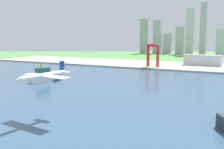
% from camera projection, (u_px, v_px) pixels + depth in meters
% --- Properties ---
extents(ground_plane, '(2400.00, 2400.00, 0.00)m').
position_uv_depth(ground_plane, '(145.00, 82.00, 335.23)').
color(ground_plane, '#55914B').
extents(water_bay, '(840.00, 360.00, 0.15)m').
position_uv_depth(water_bay, '(126.00, 90.00, 282.32)').
color(water_bay, '#385675').
rests_on(water_bay, ground).
extents(industrial_pier, '(840.00, 140.00, 2.50)m').
position_uv_depth(industrial_pier, '(179.00, 66.00, 502.54)').
color(industrial_pier, '#A1A594').
rests_on(industrial_pier, ground).
extents(airplane_landing, '(39.23, 42.03, 11.96)m').
position_uv_depth(airplane_landing, '(44.00, 76.00, 176.10)').
color(airplane_landing, white).
extents(ferry_boat, '(21.11, 49.15, 24.00)m').
position_uv_depth(ferry_boat, '(46.00, 76.00, 335.84)').
color(ferry_boat, white).
rests_on(ferry_boat, water_bay).
extents(port_crane_red, '(20.60, 41.61, 41.93)m').
position_uv_depth(port_crane_red, '(153.00, 51.00, 473.70)').
color(port_crane_red, red).
rests_on(port_crane_red, industrial_pier).
extents(warehouse_main, '(69.16, 31.15, 19.41)m').
position_uv_depth(warehouse_main, '(203.00, 60.00, 505.58)').
color(warehouse_main, silver).
rests_on(warehouse_main, industrial_pier).
extents(distant_skyline, '(265.90, 60.22, 155.58)m').
position_uv_depth(distant_skyline, '(181.00, 37.00, 825.92)').
color(distant_skyline, '#9BA09C').
rests_on(distant_skyline, ground).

